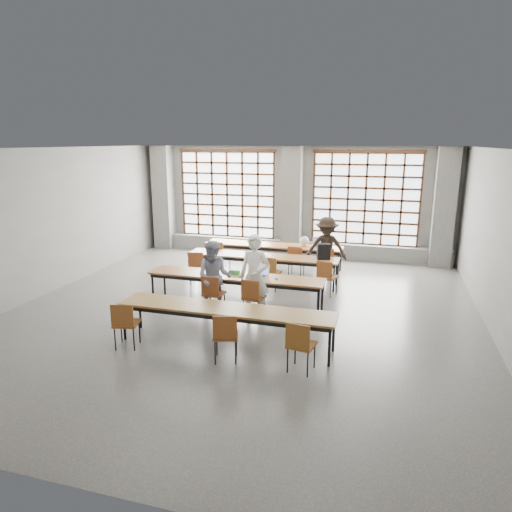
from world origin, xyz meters
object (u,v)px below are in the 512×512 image
Objects in this scene: desk_row_a at (273,247)px; red_pouch at (126,321)px; chair_near_left at (125,321)px; chair_mid_left at (197,264)px; phone at (242,277)px; chair_back_mid at (296,258)px; chair_mid_centre at (271,270)px; laptop_back at (319,245)px; chair_front_left at (212,291)px; student_back at (326,248)px; laptop_front at (260,273)px; student_male at (255,277)px; desk_row_b at (262,258)px; chair_back_right at (326,260)px; chair_front_right at (253,295)px; backpack at (324,251)px; student_female at (215,277)px; mouse at (276,278)px; desk_row_d at (225,311)px; green_box at (234,272)px; desk_row_c at (235,278)px; chair_near_right at (300,342)px; chair_back_left at (220,253)px; chair_near_mid at (225,333)px.

red_pouch is at bearing -102.41° from desk_row_a.
chair_near_left reaches higher than desk_row_a.
phone is (1.68, -1.40, 0.20)m from chair_mid_left.
chair_back_mid is 1.00× the size of chair_mid_centre.
chair_near_left is 6.52m from laptop_back.
red_pouch is at bearing -115.43° from chair_front_left.
student_back is 2.87m from laptop_front.
chair_mid_left is 0.49× the size of student_male.
desk_row_a is at bearing 91.34° from desk_row_b.
chair_back_right is 5.93m from red_pouch.
chair_front_right is (0.11, -1.93, 0.00)m from chair_mid_centre.
desk_row_a is at bearing 98.86° from laptop_front.
laptop_front is (-0.04, 0.74, 0.25)m from chair_front_right.
desk_row_a is 3.19m from laptop_front.
student_female is at bearing -146.45° from backpack.
student_male reaches higher than chair_mid_left.
student_back is 2.87m from mouse.
laptop_back is (0.79, 3.86, -0.10)m from student_male.
desk_row_d is 2.14m from green_box.
chair_front_right is at bearing -91.65° from student_male.
desk_row_c is at bearing -108.07° from chair_back_mid.
chair_mid_centre is 2.20× the size of backpack.
mouse is (0.36, 0.61, 0.21)m from chair_front_right.
desk_row_b is 4.55× the size of chair_near_right.
mouse is at bearing -74.84° from desk_row_a.
chair_back_left is 5.25m from chair_near_left.
chair_near_mid reaches higher than desk_row_c.
chair_back_mid is 3.35m from student_female.
red_pouch is at bearing -113.78° from laptop_back.
mouse is at bearing -48.94° from chair_back_left.
desk_row_a is 10.67× the size of laptop_front.
chair_near_mid is 2.35× the size of laptop_front.
chair_back_left is 0.55× the size of student_female.
student_male is 3.43m from student_back.
chair_mid_left is at bearing 131.48° from chair_near_right.
red_pouch is (-0.91, -1.91, -0.04)m from chair_front_left.
chair_back_left and chair_near_mid have the same top height.
desk_row_c is at bearing 178.79° from mouse.
chair_mid_left is 3.52× the size of green_box.
desk_row_d is 8.87× the size of laptop_back.
student_female reaches higher than chair_back_left.
chair_mid_left reaches higher than desk_row_a.
chair_back_mid is at bearing 70.40° from green_box.
desk_row_d is at bearing -103.23° from mouse.
desk_row_a is at bearing 23.77° from chair_back_left.
chair_back_right is 5.99m from chair_near_left.
desk_row_b is 16.00× the size of green_box.
student_male is at bearing 85.63° from desk_row_d.
desk_row_d is 20.00× the size of red_pouch.
desk_row_d is 4.16m from backpack.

